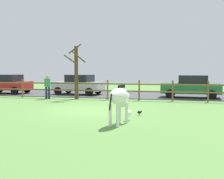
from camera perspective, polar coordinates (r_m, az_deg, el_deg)
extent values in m
plane|color=#5B8C42|center=(13.09, -4.64, -4.46)|extent=(60.00, 60.00, 0.00)
cube|color=#47474C|center=(22.05, 2.94, -0.96)|extent=(28.00, 7.40, 0.05)
cylinder|color=brown|center=(20.45, -18.42, 0.24)|extent=(0.11, 0.11, 1.32)
cylinder|color=brown|center=(19.41, -13.12, 0.15)|extent=(0.11, 0.11, 1.32)
cylinder|color=brown|center=(18.56, -7.28, 0.05)|extent=(0.11, 0.11, 1.32)
cylinder|color=brown|center=(17.91, -0.94, -0.05)|extent=(0.11, 0.11, 1.32)
cylinder|color=brown|center=(17.50, 5.77, -0.17)|extent=(0.11, 0.11, 1.32)
cylinder|color=brown|center=(17.34, 12.71, -0.28)|extent=(0.11, 0.11, 1.32)
cylinder|color=brown|center=(17.44, 19.67, -0.39)|extent=(0.11, 0.11, 1.32)
cube|color=brown|center=(17.92, -0.94, -0.27)|extent=(21.15, 0.06, 0.09)
cube|color=brown|center=(17.89, -0.94, 1.21)|extent=(21.15, 0.06, 0.09)
cylinder|color=#513A23|center=(18.38, -7.57, 3.53)|extent=(0.25, 0.25, 3.57)
cylinder|color=#513A23|center=(18.85, -7.87, 8.53)|extent=(0.81, 0.55, 0.72)
cylinder|color=#513A23|center=(17.97, -7.05, 6.86)|extent=(0.78, 0.73, 0.76)
cylinder|color=#513A23|center=(17.95, -8.70, 6.23)|extent=(1.14, 0.42, 0.73)
ellipsoid|color=white|center=(9.49, 1.43, -1.36)|extent=(0.73, 1.31, 0.56)
cylinder|color=white|center=(9.98, 1.63, -4.81)|extent=(0.11, 0.11, 0.78)
cylinder|color=white|center=(9.88, 3.12, -4.91)|extent=(0.11, 0.11, 0.78)
cylinder|color=white|center=(9.27, -0.39, -5.49)|extent=(0.11, 0.11, 0.78)
cylinder|color=white|center=(9.15, 1.20, -5.61)|extent=(0.11, 0.11, 0.78)
cylinder|color=white|center=(9.99, 2.66, -2.18)|extent=(0.36, 0.63, 0.51)
ellipsoid|color=white|center=(10.44, 3.55, -5.04)|extent=(0.29, 0.47, 0.24)
cube|color=black|center=(9.69, 2.03, 0.65)|extent=(0.15, 0.56, 0.12)
cylinder|color=black|center=(8.90, -0.34, -2.69)|extent=(0.09, 0.20, 0.54)
cylinder|color=black|center=(11.78, 5.80, -5.26)|extent=(0.01, 0.01, 0.06)
cylinder|color=black|center=(11.74, 5.77, -5.29)|extent=(0.01, 0.01, 0.06)
ellipsoid|color=black|center=(11.74, 5.79, -4.84)|extent=(0.18, 0.10, 0.12)
sphere|color=black|center=(11.72, 6.23, -4.61)|extent=(0.07, 0.07, 0.07)
cube|color=#236B38|center=(19.59, 16.32, 0.25)|extent=(4.10, 1.94, 0.70)
cube|color=black|center=(19.56, 16.79, 2.08)|extent=(1.99, 1.68, 0.56)
cylinder|color=black|center=(18.84, 12.15, -0.89)|extent=(0.61, 0.22, 0.60)
cylinder|color=black|center=(20.53, 12.56, -0.51)|extent=(0.61, 0.22, 0.60)
cylinder|color=black|center=(18.80, 20.38, -1.06)|extent=(0.61, 0.22, 0.60)
cylinder|color=black|center=(20.49, 20.11, -0.66)|extent=(0.61, 0.22, 0.60)
cube|color=#B7BABF|center=(21.60, -7.17, 0.70)|extent=(4.17, 2.14, 0.70)
cube|color=black|center=(21.50, -6.83, 2.37)|extent=(2.06, 1.77, 0.56)
cylinder|color=black|center=(21.54, -11.39, -0.28)|extent=(0.62, 0.25, 0.60)
cylinder|color=black|center=(23.01, -9.18, 0.01)|extent=(0.62, 0.25, 0.60)
cylinder|color=black|center=(20.27, -4.87, -0.48)|extent=(0.62, 0.25, 0.60)
cylinder|color=black|center=(21.82, -2.98, -0.16)|extent=(0.62, 0.25, 0.60)
cube|color=red|center=(24.07, -21.37, 0.79)|extent=(4.06, 1.84, 0.70)
cube|color=black|center=(23.95, -21.12, 2.29)|extent=(1.95, 1.63, 0.56)
cylinder|color=black|center=(25.58, -22.62, 0.15)|extent=(0.61, 0.20, 0.60)
cylinder|color=black|center=(22.61, -19.90, -0.25)|extent=(0.61, 0.20, 0.60)
cylinder|color=black|center=(24.01, -17.55, 0.04)|extent=(0.61, 0.20, 0.60)
cylinder|color=#232847|center=(18.91, -13.74, -0.72)|extent=(0.14, 0.14, 0.82)
cylinder|color=#232847|center=(18.87, -13.21, -0.72)|extent=(0.14, 0.14, 0.82)
cube|color=#38844C|center=(18.84, -13.51, 1.41)|extent=(0.40, 0.30, 0.58)
sphere|color=tan|center=(18.83, -13.53, 2.68)|extent=(0.22, 0.22, 0.22)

